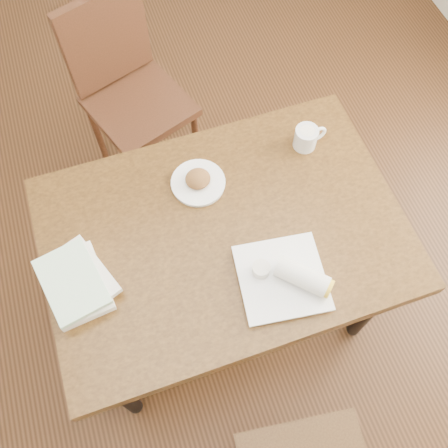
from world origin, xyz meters
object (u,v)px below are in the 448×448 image
object	(u,v)px
chair_far	(127,84)
coffee_mug	(307,137)
table	(224,240)
plate_scone	(198,181)
book_stack	(76,282)
plate_burrito	(288,278)

from	to	relation	value
chair_far	coffee_mug	xyz separation A→B (m)	(0.55, -0.71, 0.25)
table	plate_scone	bearing A→B (deg)	97.34
table	coffee_mug	xyz separation A→B (m)	(0.41, 0.24, 0.13)
table	plate_scone	size ratio (longest dim) A/B	6.31
plate_scone	table	bearing A→B (deg)	-82.66
chair_far	book_stack	size ratio (longest dim) A/B	3.17
table	plate_scone	distance (m)	0.23
chair_far	table	bearing A→B (deg)	-81.37
chair_far	book_stack	bearing A→B (deg)	-110.62
chair_far	plate_scone	distance (m)	0.78
coffee_mug	plate_burrito	xyz separation A→B (m)	(-0.27, -0.48, -0.02)
coffee_mug	book_stack	size ratio (longest dim) A/B	0.43
coffee_mug	book_stack	distance (m)	0.96
chair_far	plate_scone	bearing A→B (deg)	-81.01
table	book_stack	xyz separation A→B (m)	(-0.51, -0.03, 0.11)
plate_scone	book_stack	bearing A→B (deg)	-153.69
table	plate_burrito	size ratio (longest dim) A/B	3.96
chair_far	plate_burrito	distance (m)	1.24
coffee_mug	book_stack	xyz separation A→B (m)	(-0.92, -0.28, -0.01)
chair_far	plate_burrito	xyz separation A→B (m)	(0.28, -1.19, 0.23)
book_stack	chair_far	bearing A→B (deg)	69.38
book_stack	coffee_mug	bearing A→B (deg)	16.69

